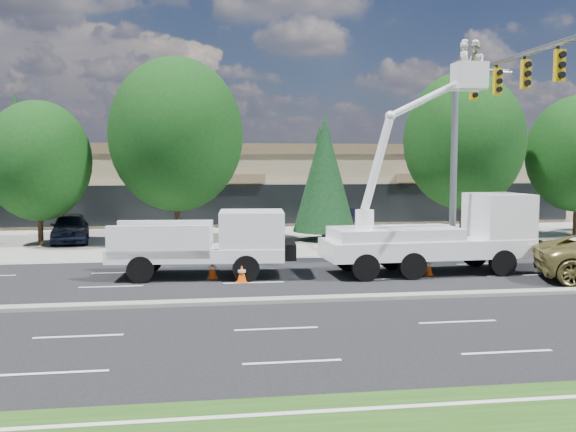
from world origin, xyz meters
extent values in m
plane|color=black|center=(0.00, 0.00, 0.00)|extent=(140.00, 140.00, 0.00)
cube|color=gray|center=(0.00, 20.00, 0.01)|extent=(140.00, 22.00, 0.01)
cube|color=gray|center=(0.00, 0.00, 0.06)|extent=(120.00, 0.55, 0.12)
cube|color=tan|center=(0.00, 30.00, 2.50)|extent=(50.00, 15.00, 5.00)
cube|color=brown|center=(0.00, 30.00, 5.15)|extent=(50.40, 15.40, 0.70)
cube|color=black|center=(0.00, 22.45, 1.50)|extent=(48.00, 0.12, 2.60)
cylinder|color=#332114|center=(-10.00, 15.00, 1.21)|extent=(0.28, 0.28, 2.42)
ellipsoid|color=black|center=(-10.00, 15.00, 4.38)|extent=(5.39, 5.39, 6.19)
cylinder|color=#332114|center=(-3.00, 15.00, 1.59)|extent=(0.28, 0.28, 3.18)
ellipsoid|color=black|center=(-3.00, 15.00, 5.75)|extent=(7.08, 7.08, 8.14)
cylinder|color=#332114|center=(5.00, 15.00, 0.40)|extent=(0.26, 0.26, 0.80)
cone|color=black|center=(5.00, 15.00, 3.65)|extent=(3.45, 3.45, 6.31)
cylinder|color=#332114|center=(13.00, 15.00, 1.52)|extent=(0.28, 0.28, 3.04)
ellipsoid|color=black|center=(13.00, 15.00, 5.49)|extent=(6.76, 6.76, 7.78)
cylinder|color=#332114|center=(20.00, 15.00, 1.32)|extent=(0.28, 0.28, 2.64)
cylinder|color=#332114|center=(-18.00, 42.00, 0.40)|extent=(0.26, 0.26, 0.80)
cone|color=black|center=(-18.00, 42.00, 5.65)|extent=(5.34, 5.34, 9.76)
cylinder|color=#332114|center=(-4.00, 42.00, 0.40)|extent=(0.26, 0.26, 0.80)
cone|color=black|center=(-4.00, 42.00, 5.26)|extent=(4.97, 4.97, 9.08)
cylinder|color=#332114|center=(10.00, 42.00, 0.40)|extent=(0.26, 0.26, 0.80)
cone|color=black|center=(10.00, 42.00, 4.09)|extent=(3.87, 3.87, 7.07)
cylinder|color=#332114|center=(22.00, 42.00, 0.40)|extent=(0.26, 0.26, 0.80)
cone|color=black|center=(22.00, 42.00, 5.98)|extent=(5.65, 5.65, 10.33)
cylinder|color=gray|center=(10.00, 9.20, 4.50)|extent=(0.32, 0.32, 9.00)
cylinder|color=gray|center=(10.00, 4.20, 8.30)|extent=(0.20, 10.00, 0.20)
cylinder|color=gray|center=(11.30, 9.20, 8.60)|extent=(2.60, 0.12, 0.12)
cube|color=gold|center=(10.00, 7.20, 7.55)|extent=(0.32, 0.22, 1.05)
cube|color=gold|center=(10.00, 5.00, 7.55)|extent=(0.32, 0.22, 1.05)
cube|color=gold|center=(10.00, 2.80, 7.55)|extent=(0.32, 0.22, 1.05)
cube|color=gold|center=(10.00, 0.60, 7.55)|extent=(0.32, 0.22, 1.05)
cube|color=white|center=(-2.00, 4.72, 0.92)|extent=(6.68, 2.93, 0.49)
cube|color=white|center=(0.05, 4.55, 1.68)|extent=(2.57, 2.52, 1.63)
cube|color=black|center=(0.76, 4.49, 1.90)|extent=(0.26, 2.06, 1.08)
cube|color=white|center=(-3.21, 5.86, 1.46)|extent=(3.70, 0.64, 1.19)
cube|color=white|center=(-3.38, 3.81, 1.46)|extent=(3.70, 0.64, 1.19)
cube|color=white|center=(6.85, 4.20, 1.01)|extent=(8.21, 2.83, 0.71)
cube|color=white|center=(9.88, 4.35, 2.07)|extent=(2.14, 2.48, 2.02)
cube|color=black|center=(10.64, 4.39, 2.23)|extent=(0.18, 2.03, 1.21)
cube|color=white|center=(5.54, 4.13, 1.57)|extent=(4.97, 2.57, 0.51)
cylinder|color=white|center=(4.32, 4.07, 2.13)|extent=(0.71, 0.71, 0.81)
cube|color=white|center=(8.48, 4.28, 7.65)|extent=(1.16, 0.97, 1.09)
imported|color=beige|center=(8.26, 4.27, 8.05)|extent=(0.45, 0.66, 1.75)
imported|color=beige|center=(8.71, 4.29, 8.05)|extent=(0.70, 0.88, 1.75)
ellipsoid|color=white|center=(8.26, 4.27, 8.94)|extent=(0.26, 0.26, 0.18)
ellipsoid|color=white|center=(8.71, 4.29, 8.94)|extent=(0.26, 0.26, 0.18)
cube|color=#F65007|center=(-1.45, 4.28, 0.01)|extent=(0.40, 0.40, 0.03)
cone|color=#F65007|center=(-1.45, 4.28, 0.35)|extent=(0.36, 0.36, 0.70)
cylinder|color=white|center=(-1.45, 4.28, 0.42)|extent=(0.29, 0.29, 0.10)
cube|color=#F65007|center=(-0.42, 3.35, 0.01)|extent=(0.40, 0.40, 0.03)
cone|color=#F65007|center=(-0.42, 3.35, 0.35)|extent=(0.36, 0.36, 0.70)
cylinder|color=white|center=(-0.42, 3.35, 0.42)|extent=(0.29, 0.29, 0.10)
cube|color=#F65007|center=(6.77, 3.74, 0.01)|extent=(0.40, 0.40, 0.03)
cone|color=#F65007|center=(6.77, 3.74, 0.35)|extent=(0.36, 0.36, 0.70)
cylinder|color=white|center=(6.77, 3.74, 0.42)|extent=(0.29, 0.29, 0.10)
imported|color=black|center=(-8.70, 16.00, 0.80)|extent=(2.55, 4.94, 1.61)
imported|color=black|center=(6.93, 19.01, 0.71)|extent=(2.50, 4.57, 1.43)
camera|label=1|loc=(-2.07, -19.53, 4.42)|focal=40.00mm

